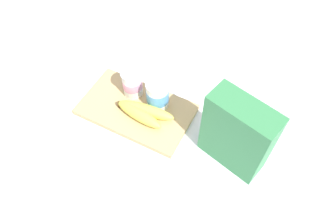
% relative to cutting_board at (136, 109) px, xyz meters
% --- Properties ---
extents(ground_plane, '(2.40, 2.40, 0.00)m').
position_rel_cutting_board_xyz_m(ground_plane, '(0.00, 0.00, -0.01)').
color(ground_plane, white).
extents(cutting_board, '(0.36, 0.21, 0.02)m').
position_rel_cutting_board_xyz_m(cutting_board, '(0.00, 0.00, 0.00)').
color(cutting_board, tan).
rests_on(cutting_board, ground_plane).
extents(cereal_box, '(0.20, 0.12, 0.24)m').
position_rel_cutting_board_xyz_m(cereal_box, '(0.33, -0.02, 0.11)').
color(cereal_box, '#38844C').
rests_on(cereal_box, ground_plane).
extents(yogurt_cup_front, '(0.07, 0.07, 0.10)m').
position_rel_cutting_board_xyz_m(yogurt_cup_front, '(-0.04, 0.05, 0.06)').
color(yogurt_cup_front, white).
rests_on(yogurt_cup_front, cutting_board).
extents(yogurt_cup_back, '(0.07, 0.07, 0.10)m').
position_rel_cutting_board_xyz_m(yogurt_cup_back, '(0.06, 0.05, 0.06)').
color(yogurt_cup_back, white).
rests_on(yogurt_cup_back, cutting_board).
extents(banana_bunch, '(0.19, 0.09, 0.04)m').
position_rel_cutting_board_xyz_m(banana_bunch, '(0.03, -0.02, 0.03)').
color(banana_bunch, '#E6D850').
rests_on(banana_bunch, cutting_board).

